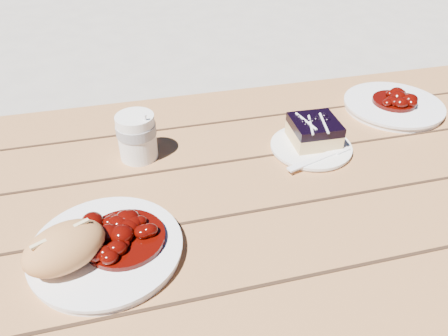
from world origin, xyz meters
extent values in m
cube|color=brown|center=(0.00, 0.00, 0.72)|extent=(2.00, 0.80, 0.05)
cube|color=brown|center=(0.88, 0.32, 0.35)|extent=(0.07, 0.07, 0.70)
cube|color=brown|center=(0.00, 0.65, 0.44)|extent=(1.80, 0.25, 0.04)
cube|color=brown|center=(0.80, 0.65, 0.21)|extent=(0.06, 0.06, 0.42)
cylinder|color=white|center=(-0.05, -0.12, 0.76)|extent=(0.24, 0.24, 0.02)
ellipsoid|color=#C5864B|center=(-0.11, -0.14, 0.80)|extent=(0.15, 0.13, 0.06)
cylinder|color=white|center=(0.38, 0.08, 0.76)|extent=(0.17, 0.17, 0.01)
cube|color=#E4C07C|center=(0.39, 0.10, 0.78)|extent=(0.10, 0.10, 0.03)
cube|color=black|center=(0.39, 0.10, 0.80)|extent=(0.10, 0.10, 0.02)
cylinder|color=white|center=(0.02, 0.14, 0.80)|extent=(0.08, 0.08, 0.10)
cylinder|color=white|center=(0.65, 0.20, 0.76)|extent=(0.23, 0.23, 0.02)
camera|label=1|loc=(0.01, -0.63, 1.27)|focal=35.00mm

